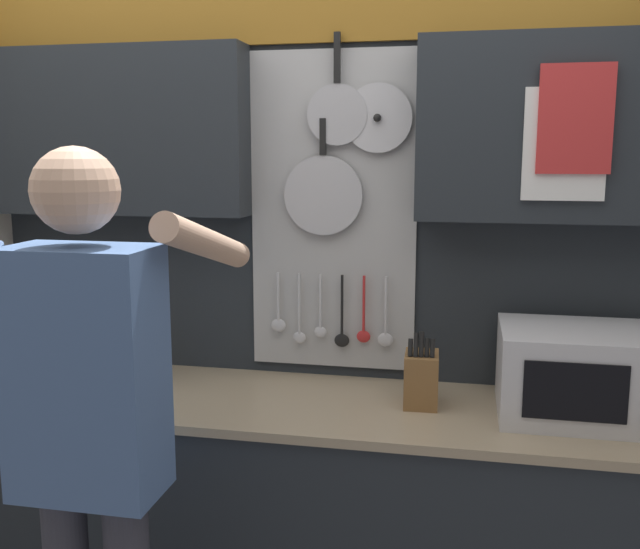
% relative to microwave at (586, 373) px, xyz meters
% --- Properties ---
extents(base_cabinet_counter, '(2.54, 0.61, 0.94)m').
position_rel_microwave_xyz_m(base_cabinet_counter, '(-0.90, -0.04, -0.61)').
color(base_cabinet_counter, '#23282D').
rests_on(base_cabinet_counter, ground_plane).
extents(back_wall_unit, '(3.11, 0.23, 2.40)m').
position_rel_microwave_xyz_m(back_wall_unit, '(-0.90, 0.24, 0.40)').
color(back_wall_unit, '#23282D').
rests_on(back_wall_unit, ground_plane).
extents(microwave, '(0.53, 0.39, 0.28)m').
position_rel_microwave_xyz_m(microwave, '(0.00, 0.00, 0.00)').
color(microwave, silver).
rests_on(microwave, base_cabinet_counter).
extents(knife_block, '(0.12, 0.15, 0.26)m').
position_rel_microwave_xyz_m(knife_block, '(-0.51, 0.00, -0.05)').
color(knife_block, brown).
rests_on(knife_block, base_cabinet_counter).
extents(utensil_crock, '(0.12, 0.12, 0.36)m').
position_rel_microwave_xyz_m(utensil_crock, '(-1.52, 0.00, -0.05)').
color(utensil_crock, white).
rests_on(utensil_crock, base_cabinet_counter).
extents(person, '(0.54, 0.68, 1.78)m').
position_rel_microwave_xyz_m(person, '(-1.33, -0.66, -0.01)').
color(person, '#383842').
rests_on(person, ground_plane).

